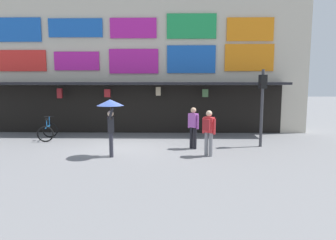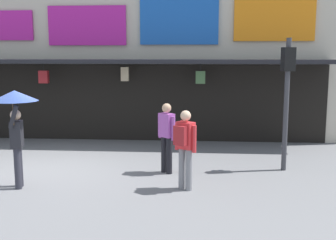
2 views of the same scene
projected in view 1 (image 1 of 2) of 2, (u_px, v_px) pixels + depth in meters
name	position (u px, v px, depth m)	size (l,w,h in m)	color
ground_plane	(122.00, 149.00, 12.29)	(80.00, 80.00, 0.00)	slate
shopfront	(135.00, 57.00, 16.31)	(18.00, 2.60, 8.00)	beige
traffic_light_far	(262.00, 95.00, 12.57)	(0.33, 0.35, 3.20)	#38383D
bicycle_parked	(48.00, 131.00, 14.25)	(0.94, 1.28, 1.05)	black
pedestrian_with_umbrella	(110.00, 112.00, 10.94)	(0.96, 0.96, 2.08)	#2D2D38
pedestrian_in_green	(208.00, 130.00, 11.08)	(0.48, 0.47, 1.68)	gray
pedestrian_in_red	(193.00, 126.00, 12.30)	(0.42, 0.40, 1.68)	black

